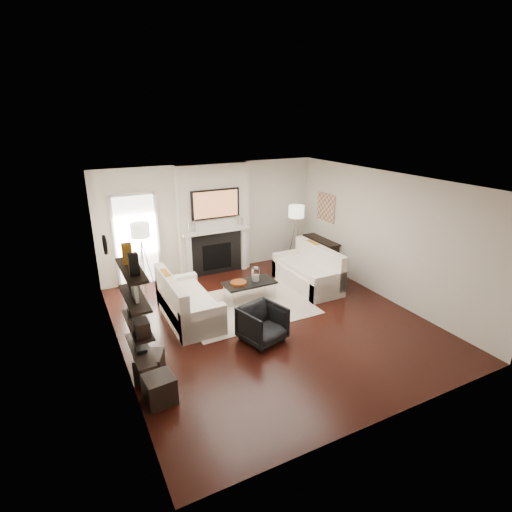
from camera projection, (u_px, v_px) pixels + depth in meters
name	position (u px, v px, depth m)	size (l,w,h in m)	color
room_envelope	(271.00, 256.00, 7.29)	(6.00, 6.00, 6.00)	black
chimney_breast	(214.00, 220.00, 9.70)	(1.80, 0.25, 2.70)	silver
fireplace_surround	(217.00, 254.00, 9.87)	(1.30, 0.02, 1.04)	black
firebox	(217.00, 257.00, 9.89)	(0.75, 0.02, 0.65)	black
mantel_pilaster_l	(189.00, 258.00, 9.53)	(0.12, 0.08, 1.10)	white
mantel_pilaster_r	(244.00, 249.00, 10.14)	(0.12, 0.08, 1.10)	white
mantel_shelf	(217.00, 231.00, 9.63)	(1.70, 0.18, 0.07)	white
tv_body	(216.00, 204.00, 9.42)	(1.20, 0.06, 0.70)	black
tv_screen	(216.00, 204.00, 9.40)	(1.10, 0.01, 0.62)	#BF723F
candlestick_l_tall	(195.00, 226.00, 9.34)	(0.04, 0.04, 0.30)	silver
candlestick_l_short	(189.00, 228.00, 9.29)	(0.04, 0.04, 0.24)	silver
candlestick_r_tall	(237.00, 221.00, 9.81)	(0.04, 0.04, 0.30)	silver
candlestick_r_short	(242.00, 221.00, 9.87)	(0.04, 0.04, 0.24)	silver
hallway_panel	(137.00, 241.00, 9.10)	(0.90, 0.02, 2.10)	white
door_trim_l	(115.00, 244.00, 8.88)	(0.06, 0.06, 2.16)	white
door_trim_r	(158.00, 238.00, 9.29)	(0.06, 0.06, 2.16)	white
door_trim_top	(132.00, 194.00, 8.72)	(1.02, 0.06, 0.06)	white
rug	(246.00, 306.00, 8.33)	(2.60, 2.00, 0.01)	beige
loveseat_left_base	(189.00, 309.00, 7.77)	(0.85, 1.80, 0.42)	white
loveseat_left_back	(171.00, 298.00, 7.52)	(0.18, 1.80, 0.80)	white
loveseat_left_arm_n	(203.00, 323.00, 7.06)	(0.85, 0.18, 0.60)	white
loveseat_left_arm_s	(177.00, 289.00, 8.42)	(0.85, 0.18, 0.60)	white
loveseat_left_cushion	(191.00, 296.00, 7.70)	(0.63, 1.44, 0.10)	white
pillow_left_orange	(166.00, 282.00, 7.70)	(0.10, 0.42, 0.42)	#BC7117
pillow_left_charcoal	(175.00, 294.00, 7.20)	(0.10, 0.40, 0.40)	black
loveseat_right_base	(307.00, 277.00, 9.25)	(0.85, 1.80, 0.42)	white
loveseat_right_back	(319.00, 262.00, 9.29)	(0.18, 1.80, 0.80)	white
loveseat_right_arm_n	(328.00, 287.00, 8.54)	(0.85, 0.18, 0.60)	white
loveseat_right_arm_s	(289.00, 263.00, 9.90)	(0.85, 0.18, 0.60)	white
loveseat_right_cushion	(305.00, 267.00, 9.14)	(0.63, 1.44, 0.10)	white
pillow_right_orange	(312.00, 250.00, 9.47)	(0.10, 0.42, 0.42)	#BC7117
pillow_right_charcoal	(328.00, 259.00, 8.97)	(0.10, 0.40, 0.40)	black
coffee_table	(249.00, 283.00, 8.49)	(1.10, 0.55, 0.04)	black
coffee_leg_nw	(232.00, 301.00, 8.16)	(0.02, 0.02, 0.38)	silver
coffee_leg_ne	(275.00, 291.00, 8.59)	(0.02, 0.02, 0.38)	silver
coffee_leg_sw	(224.00, 292.00, 8.53)	(0.02, 0.02, 0.38)	silver
coffee_leg_se	(265.00, 284.00, 8.96)	(0.02, 0.02, 0.38)	silver
hurricane_glass	(256.00, 275.00, 8.50)	(0.18, 0.18, 0.31)	white
hurricane_candle	(256.00, 277.00, 8.52)	(0.10, 0.10, 0.15)	white
copper_bowl	(239.00, 283.00, 8.37)	(0.34, 0.34, 0.06)	#A84D1C
armchair	(262.00, 322.00, 6.98)	(0.69, 0.65, 0.71)	black
lamp_left_post	(144.00, 267.00, 8.80)	(0.02, 0.02, 1.20)	silver
lamp_left_shade	(140.00, 230.00, 8.51)	(0.40, 0.40, 0.30)	white
lamp_left_leg_a	(149.00, 266.00, 8.84)	(0.02, 0.02, 1.25)	silver
lamp_left_leg_b	(140.00, 266.00, 8.85)	(0.02, 0.02, 1.25)	silver
lamp_left_leg_c	(142.00, 269.00, 8.69)	(0.02, 0.02, 1.25)	silver
lamp_right_post	(295.00, 243.00, 10.41)	(0.02, 0.02, 1.20)	silver
lamp_right_shade	(296.00, 211.00, 10.12)	(0.40, 0.40, 0.30)	white
lamp_right_leg_a	(299.00, 243.00, 10.45)	(0.02, 0.02, 1.25)	silver
lamp_right_leg_b	(292.00, 243.00, 10.46)	(0.02, 0.02, 1.25)	silver
lamp_right_leg_c	(295.00, 245.00, 10.30)	(0.02, 0.02, 1.25)	silver
console_top	(321.00, 240.00, 10.24)	(0.35, 1.20, 0.04)	black
console_leg_n	(333.00, 260.00, 9.91)	(0.30, 0.04, 0.71)	black
console_leg_s	(308.00, 248.00, 10.83)	(0.30, 0.04, 0.71)	black
wall_art	(326.00, 207.00, 10.11)	(0.03, 0.70, 0.70)	tan
shelf_bottom	(140.00, 350.00, 5.56)	(0.25, 1.00, 0.04)	black
shelf_lower	(138.00, 324.00, 5.42)	(0.25, 1.00, 0.04)	black
shelf_upper	(135.00, 298.00, 5.29)	(0.25, 1.00, 0.04)	black
shelf_top	(131.00, 270.00, 5.15)	(0.25, 1.00, 0.04)	black
decor_magfile_a	(134.00, 264.00, 4.90)	(0.12, 0.10, 0.28)	black
decor_magfile_b	(127.00, 254.00, 5.27)	(0.12, 0.10, 0.28)	#BC7117
decor_frame_a	(135.00, 291.00, 5.18)	(0.04, 0.30, 0.22)	white
decor_frame_b	(131.00, 285.00, 5.41)	(0.04, 0.22, 0.18)	black
decor_wine_rack	(142.00, 327.00, 5.11)	(0.18, 0.25, 0.20)	black
decor_box_small	(133.00, 312.00, 5.61)	(0.15, 0.12, 0.12)	black
decor_books	(141.00, 349.00, 5.50)	(0.14, 0.20, 0.05)	black
decor_box_tall	(136.00, 335.00, 5.73)	(0.10, 0.10, 0.18)	white
clock_rim	(105.00, 245.00, 6.76)	(0.34, 0.34, 0.04)	black
clock_face	(106.00, 245.00, 6.78)	(0.29, 0.29, 0.01)	white
ottoman_near	(150.00, 366.00, 6.04)	(0.40, 0.40, 0.40)	black
ottoman_far	(160.00, 389.00, 5.53)	(0.40, 0.40, 0.40)	black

